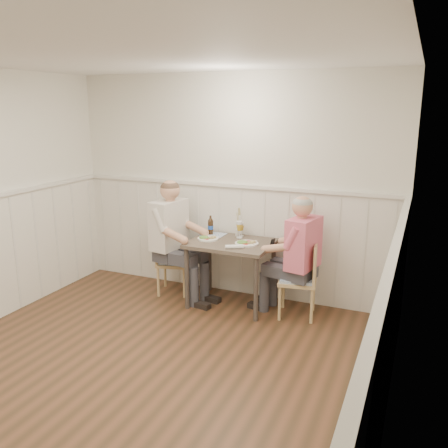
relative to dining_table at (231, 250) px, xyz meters
name	(u,v)px	position (x,y,z in m)	size (l,w,h in m)	color
ground_plane	(126,384)	(-0.17, -1.84, -0.65)	(4.50, 4.50, 0.00)	#432E1B
room_shell	(116,203)	(-0.17, -1.84, 0.87)	(4.04, 4.54, 2.60)	white
wainscot	(166,278)	(-0.17, -1.15, 0.04)	(4.00, 4.49, 1.34)	white
dining_table	(231,250)	(0.00, 0.00, 0.00)	(0.92, 0.70, 0.75)	#4D443A
chair_right	(303,277)	(0.82, 0.01, -0.20)	(0.45, 0.45, 0.83)	tan
chair_left	(170,259)	(-0.82, 0.05, -0.22)	(0.45, 0.45, 0.78)	tan
man_in_pink	(299,266)	(0.78, 0.00, -0.08)	(0.68, 0.49, 1.35)	#3F3F47
diner_cream	(172,248)	(-0.73, -0.04, -0.05)	(0.71, 0.50, 1.43)	#3F3F47
plate_man	(246,242)	(0.19, -0.03, 0.12)	(0.26, 0.26, 0.07)	white
plate_diner	(207,238)	(-0.29, -0.02, 0.12)	(0.24, 0.24, 0.06)	white
beer_glass_a	(241,227)	(0.02, 0.26, 0.21)	(0.06, 0.06, 0.16)	silver
beer_glass_b	(240,227)	(0.03, 0.19, 0.23)	(0.08, 0.08, 0.20)	silver
beer_bottle	(211,226)	(-0.34, 0.19, 0.20)	(0.06, 0.06, 0.23)	#322112
rolled_napkin	(234,247)	(0.13, -0.23, 0.12)	(0.19, 0.12, 0.04)	white
grass_vase	(237,223)	(-0.03, 0.25, 0.26)	(0.04, 0.04, 0.36)	silver
gingham_mat	(213,234)	(-0.31, 0.20, 0.10)	(0.28, 0.23, 0.01)	#587FB6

